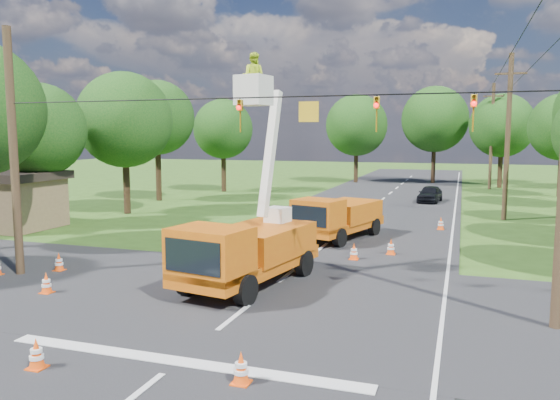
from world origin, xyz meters
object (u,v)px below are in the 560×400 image
(shed, at_px, (7,199))
(tree_far_a, at_px, (357,125))
(tree_left_d, at_px, (124,120))
(traffic_cone_0, at_px, (36,354))
(traffic_cone_2, at_px, (354,252))
(pole_right_mid, at_px, (508,136))
(distant_car, at_px, (430,194))
(tree_left_f, at_px, (223,129))
(traffic_cone_4, at_px, (46,283))
(tree_left_e, at_px, (157,118))
(traffic_cone_5, at_px, (59,262))
(second_truck, at_px, (337,217))
(tree_left_c, at_px, (39,130))
(pole_left, at_px, (14,153))
(pole_right_far, at_px, (492,136))
(tree_far_c, at_px, (502,126))
(traffic_cone_1, at_px, (241,368))
(tree_far_b, at_px, (435,119))
(ground_worker, at_px, (236,257))
(traffic_cone_3, at_px, (391,247))
(bucket_truck, at_px, (247,239))
(traffic_cone_7, at_px, (441,224))

(shed, xyz_separation_m, tree_far_a, (13.00, 35.00, 4.57))
(tree_left_d, bearing_deg, traffic_cone_0, -60.43)
(traffic_cone_2, xyz_separation_m, pole_right_mid, (6.67, 13.72, 4.75))
(distant_car, bearing_deg, tree_left_f, 178.81)
(traffic_cone_4, xyz_separation_m, pole_right_mid, (15.27, 21.72, 4.75))
(tree_left_e, bearing_deg, tree_left_d, -75.58)
(traffic_cone_5, bearing_deg, shed, 143.15)
(second_truck, bearing_deg, tree_left_e, 162.19)
(traffic_cone_2, distance_m, shed, 19.95)
(tree_left_c, bearing_deg, pole_left, -52.13)
(pole_right_far, height_order, tree_far_c, pole_right_far)
(traffic_cone_1, bearing_deg, tree_far_c, 80.80)
(tree_far_b, bearing_deg, traffic_cone_4, -101.81)
(ground_worker, distance_m, tree_left_c, 17.26)
(pole_right_far, bearing_deg, traffic_cone_0, -103.66)
(pole_right_mid, height_order, tree_left_d, pole_right_mid)
(pole_left, xyz_separation_m, tree_far_a, (4.50, 43.00, 1.69))
(traffic_cone_3, bearing_deg, traffic_cone_4, -136.41)
(distant_car, height_order, tree_far_b, tree_far_b)
(pole_right_far, distance_m, tree_far_a, 13.87)
(pole_left, distance_m, tree_far_a, 43.27)
(bucket_truck, distance_m, pole_left, 9.15)
(traffic_cone_3, height_order, traffic_cone_5, same)
(traffic_cone_4, xyz_separation_m, pole_right_far, (15.27, 41.72, 4.75))
(tree_far_a, distance_m, tree_far_c, 14.53)
(tree_left_f, bearing_deg, traffic_cone_0, -71.80)
(traffic_cone_4, bearing_deg, tree_left_d, 116.21)
(tree_left_e, xyz_separation_m, tree_far_b, (19.80, 23.00, 0.32))
(pole_right_far, bearing_deg, traffic_cone_7, -98.01)
(traffic_cone_1, xyz_separation_m, tree_left_d, (-16.77, 20.74, 5.77))
(pole_right_far, bearing_deg, bucket_truck, -103.60)
(traffic_cone_7, height_order, pole_right_far, pole_right_far)
(distant_car, xyz_separation_m, traffic_cone_5, (-12.14, -26.73, -0.29))
(bucket_truck, relative_size, tree_far_b, 0.77)
(traffic_cone_7, distance_m, tree_far_b, 30.83)
(traffic_cone_3, xyz_separation_m, tree_far_a, (-8.17, 35.25, 5.83))
(distant_car, bearing_deg, tree_left_e, -158.48)
(traffic_cone_3, height_order, tree_left_c, tree_left_c)
(distant_car, bearing_deg, shed, -131.64)
(traffic_cone_7, bearing_deg, traffic_cone_3, -104.07)
(pole_right_far, relative_size, tree_left_e, 1.06)
(tree_far_b, bearing_deg, tree_far_c, -24.78)
(tree_far_a, bearing_deg, traffic_cone_3, -76.95)
(pole_right_mid, relative_size, pole_right_far, 1.00)
(traffic_cone_0, distance_m, tree_far_b, 52.22)
(traffic_cone_0, distance_m, pole_right_mid, 29.19)
(traffic_cone_4, bearing_deg, tree_far_a, 87.73)
(tree_left_c, bearing_deg, traffic_cone_1, -38.89)
(traffic_cone_1, distance_m, tree_far_a, 49.55)
(tree_left_d, bearing_deg, distant_car, 33.96)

